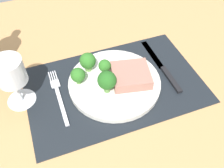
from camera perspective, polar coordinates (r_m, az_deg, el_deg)
The scene contains 11 objects.
ground_plane at distance 70.66cm, azimuth 0.55°, elevation -1.12°, with size 140.00×110.00×3.00cm, color tan.
placemat at distance 69.41cm, azimuth 0.56°, elevation -0.25°, with size 47.83×30.32×0.30cm, color black.
plate at distance 68.69cm, azimuth 0.56°, elevation 0.27°, with size 25.07×25.07×1.60cm, color silver.
steak at distance 67.66cm, azimuth 4.30°, elevation 1.97°, with size 9.99×9.46×2.93cm, color #9E6B5B.
broccoli_near_steak at distance 67.80cm, azimuth -1.67°, elevation 4.02°, with size 3.40×3.40×4.91cm.
broccoli_near_fork at distance 69.06cm, azimuth -5.52°, elevation 5.19°, with size 4.49×4.49×5.65cm.
broccoli_center at distance 66.21cm, azimuth -7.72°, elevation 1.99°, with size 3.92×3.92×4.89cm.
broccoli_front_edge at distance 62.79cm, azimuth -1.17°, elevation 0.79°, with size 4.85×4.85×6.59cm.
fork at distance 68.03cm, azimuth -12.01°, elevation -2.58°, with size 2.40×19.20×0.50cm.
knife at distance 74.57cm, azimuth 11.60°, elevation 3.41°, with size 1.80×23.00×0.80cm.
wine_glass at distance 63.35cm, azimuth -22.00°, elevation 2.08°, with size 7.40×7.40×14.12cm.
Camera 1 is at (-16.43, -42.22, 52.73)cm, focal length 40.31 mm.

